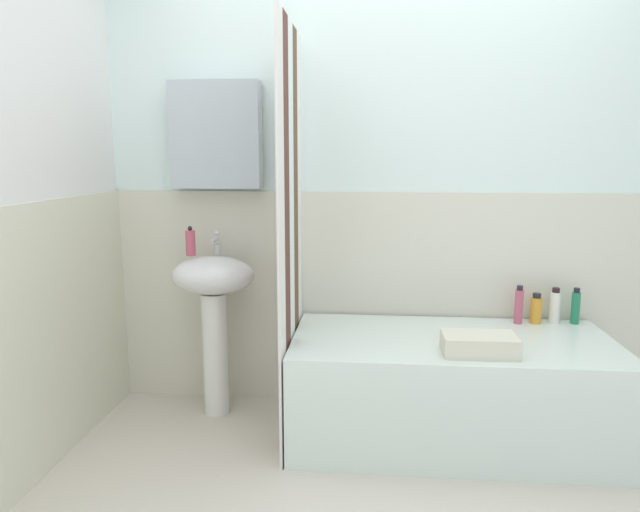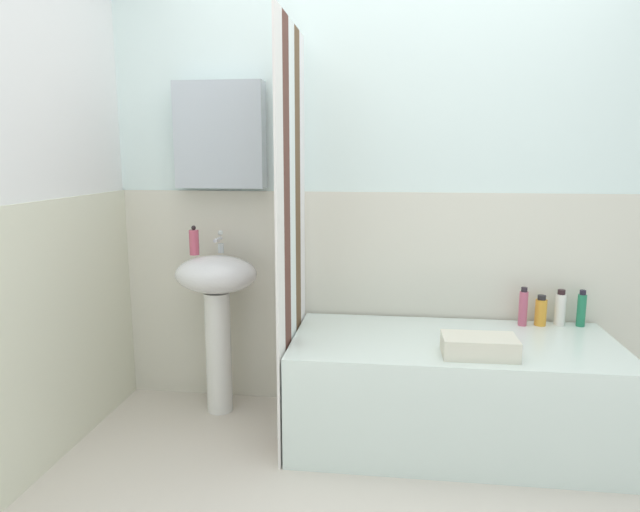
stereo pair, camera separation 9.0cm
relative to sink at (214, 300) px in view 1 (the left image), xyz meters
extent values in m
cube|color=white|center=(0.95, 0.25, 0.56)|extent=(3.60, 0.05, 2.40)
cube|color=silver|center=(0.95, 0.21, -0.04)|extent=(3.60, 0.02, 1.20)
cube|color=silver|center=(0.00, 0.15, 0.86)|extent=(0.48, 0.12, 0.56)
cube|color=white|center=(-0.63, -0.68, 0.56)|extent=(0.05, 1.81, 2.40)
cube|color=silver|center=(-0.60, -0.68, -0.04)|extent=(0.02, 1.81, 1.20)
cylinder|color=white|center=(0.00, 0.00, -0.30)|extent=(0.14, 0.14, 0.67)
ellipsoid|color=white|center=(0.00, 0.00, 0.13)|extent=(0.44, 0.34, 0.20)
cylinder|color=silver|center=(0.00, 0.10, 0.26)|extent=(0.03, 0.03, 0.05)
cylinder|color=silver|center=(0.00, 0.05, 0.31)|extent=(0.02, 0.10, 0.02)
sphere|color=silver|center=(0.00, 0.10, 0.34)|extent=(0.03, 0.03, 0.03)
cylinder|color=#C7516A|center=(-0.12, 0.02, 0.30)|extent=(0.05, 0.05, 0.13)
sphere|color=black|center=(-0.12, 0.02, 0.38)|extent=(0.02, 0.02, 0.02)
cube|color=white|center=(1.23, -0.18, -0.38)|extent=(1.55, 0.75, 0.52)
cube|color=white|center=(0.44, -0.48, 0.36)|extent=(0.01, 0.15, 2.00)
cube|color=#543027|center=(0.44, -0.33, 0.36)|extent=(0.01, 0.15, 2.00)
cube|color=white|center=(0.44, -0.18, 0.36)|extent=(0.01, 0.15, 2.00)
cube|color=brown|center=(0.44, -0.03, 0.36)|extent=(0.01, 0.15, 2.00)
cube|color=white|center=(0.44, 0.12, 0.36)|extent=(0.01, 0.15, 2.00)
cylinder|color=#227B53|center=(1.91, 0.13, -0.03)|extent=(0.04, 0.04, 0.17)
cylinder|color=#211D2C|center=(1.91, 0.13, 0.06)|extent=(0.03, 0.03, 0.02)
cylinder|color=white|center=(1.80, 0.13, -0.03)|extent=(0.05, 0.05, 0.17)
cylinder|color=black|center=(1.80, 0.13, 0.06)|extent=(0.04, 0.04, 0.02)
cylinder|color=gold|center=(1.70, 0.12, -0.05)|extent=(0.06, 0.06, 0.14)
cylinder|color=black|center=(1.70, 0.12, 0.03)|extent=(0.04, 0.04, 0.02)
cylinder|color=#BF5470|center=(1.61, 0.10, -0.03)|extent=(0.04, 0.04, 0.18)
cylinder|color=#2A1F28|center=(1.61, 0.10, 0.07)|extent=(0.03, 0.03, 0.02)
cube|color=silver|center=(1.32, -0.40, -0.07)|extent=(0.33, 0.19, 0.09)
camera|label=1|loc=(0.84, -2.88, 0.76)|focal=31.97mm
camera|label=2|loc=(0.92, -2.87, 0.76)|focal=31.97mm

